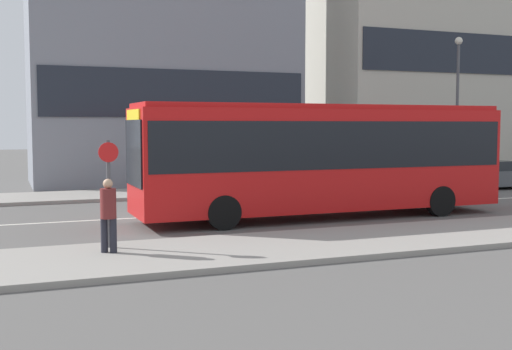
{
  "coord_description": "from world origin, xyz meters",
  "views": [
    {
      "loc": [
        -5.46,
        -19.57,
        2.87
      ],
      "look_at": [
        1.62,
        -1.69,
        1.36
      ],
      "focal_mm": 45.0,
      "sensor_mm": 36.0,
      "label": 1
    }
  ],
  "objects": [
    {
      "name": "bus_stop_sign",
      "position": [
        -3.29,
        -5.19,
        1.55
      ],
      "size": [
        0.44,
        0.12,
        2.4
      ],
      "color": "#4C4C51",
      "rests_on": "sidewalk_near"
    },
    {
      "name": "ground_plane",
      "position": [
        0.0,
        0.0,
        0.0
      ],
      "size": [
        120.0,
        120.0,
        0.0
      ],
      "primitive_type": "plane",
      "color": "#595654"
    },
    {
      "name": "street_lamp",
      "position": [
        14.91,
        5.62,
        4.34
      ],
      "size": [
        0.36,
        0.36,
        6.91
      ],
      "color": "#4C4C51",
      "rests_on": "sidewalk_far"
    },
    {
      "name": "lane_centerline",
      "position": [
        0.0,
        0.0,
        0.0
      ],
      "size": [
        41.8,
        0.16,
        0.01
      ],
      "color": "silver",
      "rests_on": "ground_plane"
    },
    {
      "name": "apartment_block_left_tower",
      "position": [
        2.21,
        12.51,
        7.84
      ],
      "size": [
        12.96,
        6.1,
        15.7
      ],
      "color": "gray",
      "rests_on": "ground_plane"
    },
    {
      "name": "sidewalk_near",
      "position": [
        0.0,
        -6.25,
        0.07
      ],
      "size": [
        44.0,
        3.5,
        0.13
      ],
      "color": "gray",
      "rests_on": "ground_plane"
    },
    {
      "name": "city_bus",
      "position": [
        3.7,
        -1.99,
        1.99
      ],
      "size": [
        11.64,
        2.48,
        3.48
      ],
      "rotation": [
        0.0,
        0.0,
        0.04
      ],
      "color": "red",
      "rests_on": "ground_plane"
    },
    {
      "name": "sidewalk_far",
      "position": [
        0.0,
        6.25,
        0.07
      ],
      "size": [
        44.0,
        3.5,
        0.13
      ],
      "color": "gray",
      "rests_on": "ground_plane"
    },
    {
      "name": "pedestrian_near_stop",
      "position": [
        -3.39,
        -5.75,
        1.03
      ],
      "size": [
        0.34,
        0.34,
        1.59
      ],
      "rotation": [
        0.0,
        0.0,
        -0.48
      ],
      "color": "#23232D",
      "rests_on": "sidewalk_near"
    },
    {
      "name": "parked_car_0",
      "position": [
        14.73,
        3.32,
        0.6
      ],
      "size": [
        3.9,
        1.75,
        1.26
      ],
      "color": "#4C5156",
      "rests_on": "ground_plane"
    }
  ]
}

